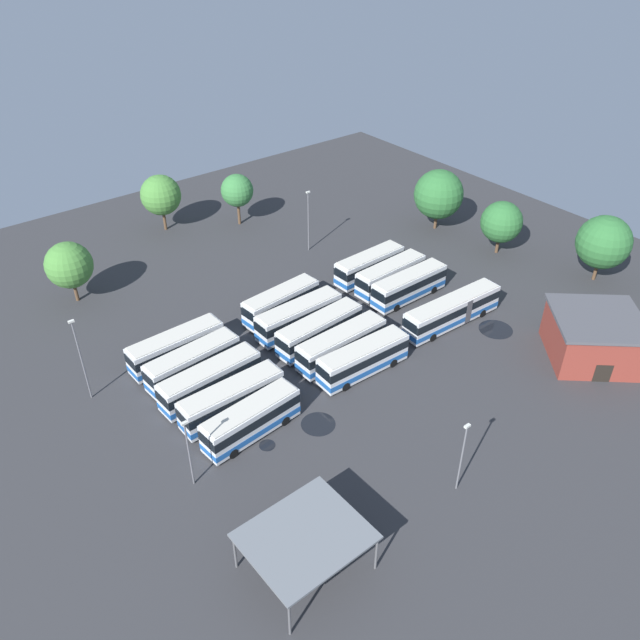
{
  "coord_description": "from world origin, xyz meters",
  "views": [
    {
      "loc": [
        36.14,
        45.62,
        43.45
      ],
      "look_at": [
        -1.35,
        -1.72,
        1.56
      ],
      "focal_mm": 35.61,
      "sensor_mm": 36.0,
      "label": 1
    }
  ],
  "objects_px": {
    "tree_west_edge": "(604,242)",
    "tree_east_edge": "(502,222)",
    "bus_row0_slot2": "(409,285)",
    "bus_row2_slot2": "(210,380)",
    "bus_row1_slot0": "(281,303)",
    "bus_row0_slot0": "(369,265)",
    "lamp_post_near_entrance": "(81,357)",
    "tree_south_edge": "(439,194)",
    "lamp_post_mid_lot": "(308,219)",
    "tree_north_edge": "(161,195)",
    "bus_row1_slot3": "(341,344)",
    "bus_row2_slot4": "(251,419)",
    "lamp_post_far_corner": "(462,454)",
    "bus_row0_slot4": "(452,311)",
    "maintenance_shelter": "(305,537)",
    "tree_northwest": "(237,191)",
    "bus_row1_slot1": "(299,316)",
    "bus_row2_slot0": "(176,347)",
    "bus_row1_slot2": "(320,330)",
    "bus_row2_slot1": "(193,363)",
    "lamp_post_by_building": "(189,451)",
    "depot_building": "(594,337)",
    "tree_northeast": "(69,265)",
    "bus_row0_slot1": "(390,275)"
  },
  "relations": [
    {
      "from": "tree_east_edge",
      "to": "bus_row1_slot0",
      "type": "bearing_deg",
      "value": -10.15
    },
    {
      "from": "maintenance_shelter",
      "to": "tree_east_edge",
      "type": "relative_size",
      "value": 1.17
    },
    {
      "from": "bus_row0_slot0",
      "to": "tree_south_edge",
      "type": "bearing_deg",
      "value": -165.13
    },
    {
      "from": "tree_south_edge",
      "to": "lamp_post_mid_lot",
      "type": "bearing_deg",
      "value": -18.38
    },
    {
      "from": "bus_row0_slot0",
      "to": "bus_row1_slot2",
      "type": "distance_m",
      "value": 15.99
    },
    {
      "from": "tree_west_edge",
      "to": "tree_east_edge",
      "type": "xyz_separation_m",
      "value": [
        4.18,
        -12.76,
        -0.77
      ]
    },
    {
      "from": "bus_row1_slot2",
      "to": "tree_east_edge",
      "type": "relative_size",
      "value": 1.45
    },
    {
      "from": "bus_row2_slot2",
      "to": "bus_row0_slot4",
      "type": "bearing_deg",
      "value": 167.01
    },
    {
      "from": "bus_row0_slot0",
      "to": "lamp_post_near_entrance",
      "type": "height_order",
      "value": "lamp_post_near_entrance"
    },
    {
      "from": "bus_row0_slot1",
      "to": "bus_row2_slot4",
      "type": "height_order",
      "value": "same"
    },
    {
      "from": "bus_row1_slot3",
      "to": "tree_west_edge",
      "type": "bearing_deg",
      "value": 168.1
    },
    {
      "from": "bus_row1_slot2",
      "to": "tree_west_edge",
      "type": "bearing_deg",
      "value": 162.99
    },
    {
      "from": "bus_row0_slot4",
      "to": "tree_west_edge",
      "type": "relative_size",
      "value": 1.52
    },
    {
      "from": "tree_northeast",
      "to": "bus_row0_slot0",
      "type": "bearing_deg",
      "value": 150.08
    },
    {
      "from": "bus_row0_slot4",
      "to": "tree_northwest",
      "type": "xyz_separation_m",
      "value": [
        5.25,
        -38.41,
        3.56
      ]
    },
    {
      "from": "tree_west_edge",
      "to": "maintenance_shelter",
      "type": "bearing_deg",
      "value": 10.6
    },
    {
      "from": "lamp_post_far_corner",
      "to": "tree_east_edge",
      "type": "xyz_separation_m",
      "value": [
        -36.82,
        -25.19,
        0.55
      ]
    },
    {
      "from": "bus_row1_slot2",
      "to": "maintenance_shelter",
      "type": "relative_size",
      "value": 1.24
    },
    {
      "from": "bus_row0_slot2",
      "to": "lamp_post_far_corner",
      "type": "height_order",
      "value": "lamp_post_far_corner"
    },
    {
      "from": "bus_row1_slot1",
      "to": "tree_northwest",
      "type": "distance_m",
      "value": 29.99
    },
    {
      "from": "bus_row0_slot4",
      "to": "bus_row1_slot3",
      "type": "xyz_separation_m",
      "value": [
        14.48,
        -3.04,
        -0.0
      ]
    },
    {
      "from": "bus_row0_slot1",
      "to": "bus_row0_slot2",
      "type": "relative_size",
      "value": 0.96
    },
    {
      "from": "lamp_post_by_building",
      "to": "lamp_post_far_corner",
      "type": "relative_size",
      "value": 0.97
    },
    {
      "from": "bus_row1_slot1",
      "to": "bus_row1_slot3",
      "type": "xyz_separation_m",
      "value": [
        -0.41,
        7.2,
        0.0
      ]
    },
    {
      "from": "bus_row1_slot1",
      "to": "lamp_post_near_entrance",
      "type": "distance_m",
      "value": 24.29
    },
    {
      "from": "bus_row0_slot2",
      "to": "bus_row2_slot2",
      "type": "relative_size",
      "value": 0.97
    },
    {
      "from": "maintenance_shelter",
      "to": "lamp_post_far_corner",
      "type": "bearing_deg",
      "value": 172.49
    },
    {
      "from": "bus_row0_slot1",
      "to": "bus_row0_slot4",
      "type": "relative_size",
      "value": 0.76
    },
    {
      "from": "bus_row1_slot3",
      "to": "bus_row2_slot4",
      "type": "xyz_separation_m",
      "value": [
        14.19,
        3.72,
        -0.0
      ]
    },
    {
      "from": "tree_northeast",
      "to": "tree_south_edge",
      "type": "bearing_deg",
      "value": 164.45
    },
    {
      "from": "depot_building",
      "to": "tree_south_edge",
      "type": "height_order",
      "value": "tree_south_edge"
    },
    {
      "from": "bus_row1_slot2",
      "to": "depot_building",
      "type": "height_order",
      "value": "depot_building"
    },
    {
      "from": "bus_row2_slot1",
      "to": "lamp_post_far_corner",
      "type": "height_order",
      "value": "lamp_post_far_corner"
    },
    {
      "from": "lamp_post_far_corner",
      "to": "maintenance_shelter",
      "type": "bearing_deg",
      "value": -7.51
    },
    {
      "from": "bus_row2_slot1",
      "to": "lamp_post_mid_lot",
      "type": "height_order",
      "value": "lamp_post_mid_lot"
    },
    {
      "from": "bus_row0_slot4",
      "to": "maintenance_shelter",
      "type": "xyz_separation_m",
      "value": [
        33.34,
        15.25,
        1.85
      ]
    },
    {
      "from": "tree_north_edge",
      "to": "bus_row2_slot2",
      "type": "bearing_deg",
      "value": 69.68
    },
    {
      "from": "bus_row2_slot1",
      "to": "lamp_post_far_corner",
      "type": "xyz_separation_m",
      "value": [
        -10.38,
        27.47,
        2.3
      ]
    },
    {
      "from": "lamp_post_mid_lot",
      "to": "lamp_post_far_corner",
      "type": "bearing_deg",
      "value": 68.9
    },
    {
      "from": "bus_row0_slot4",
      "to": "tree_south_edge",
      "type": "height_order",
      "value": "tree_south_edge"
    },
    {
      "from": "bus_row1_slot1",
      "to": "tree_north_edge",
      "type": "xyz_separation_m",
      "value": [
        0.16,
        -33.5,
        3.67
      ]
    },
    {
      "from": "tree_west_edge",
      "to": "bus_row1_slot2",
      "type": "bearing_deg",
      "value": -17.01
    },
    {
      "from": "bus_row0_slot2",
      "to": "lamp_post_mid_lot",
      "type": "distance_m",
      "value": 18.3
    },
    {
      "from": "tree_north_edge",
      "to": "bus_row1_slot3",
      "type": "bearing_deg",
      "value": 90.81
    },
    {
      "from": "bus_row0_slot2",
      "to": "tree_south_edge",
      "type": "distance_m",
      "value": 21.0
    },
    {
      "from": "tree_west_edge",
      "to": "tree_north_edge",
      "type": "height_order",
      "value": "tree_west_edge"
    },
    {
      "from": "depot_building",
      "to": "tree_south_edge",
      "type": "xyz_separation_m",
      "value": [
        -9.99,
        -32.47,
        2.84
      ]
    },
    {
      "from": "bus_row0_slot0",
      "to": "tree_south_edge",
      "type": "relative_size",
      "value": 1.13
    },
    {
      "from": "bus_row2_slot2",
      "to": "tree_northeast",
      "type": "xyz_separation_m",
      "value": [
        4.13,
        -26.02,
        3.19
      ]
    },
    {
      "from": "bus_row0_slot0",
      "to": "bus_row2_slot0",
      "type": "xyz_separation_m",
      "value": [
        28.35,
        0.21,
        0.0
      ]
    }
  ]
}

